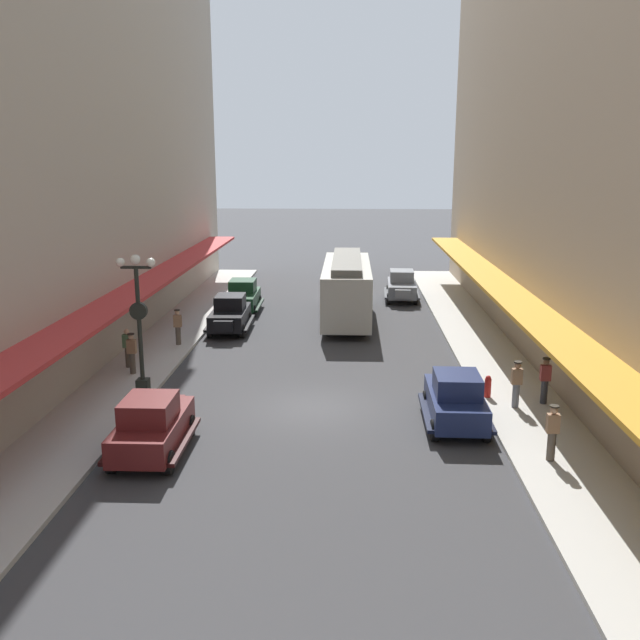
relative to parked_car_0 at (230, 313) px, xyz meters
name	(u,v)px	position (x,y,z in m)	size (l,w,h in m)	color
ground_plane	(313,407)	(4.84, -10.99, -0.94)	(200.00, 200.00, 0.00)	#38383A
sidewalk_left	(105,402)	(-2.66, -10.99, -0.87)	(3.00, 60.00, 0.15)	#B7B5AD
sidewalk_right	(525,409)	(12.34, -10.99, -0.87)	(3.00, 60.00, 0.15)	#B7B5AD
building_row_right	(639,67)	(15.07, -10.99, 10.48)	(4.30, 60.00, 22.85)	gray
parked_car_0	(230,313)	(0.00, 0.00, 0.00)	(2.22, 4.29, 1.84)	black
parked_car_1	(152,424)	(0.26, -15.12, 0.00)	(2.16, 4.27, 1.84)	#591919
parked_car_2	(456,398)	(9.64, -12.42, 0.00)	(2.19, 4.28, 1.84)	#19234C
parked_car_3	(242,296)	(-0.06, 4.58, 0.00)	(2.20, 4.28, 1.84)	#193D23
parked_car_4	(402,285)	(9.37, 8.44, 0.00)	(2.28, 4.31, 1.84)	slate
streetcar	(347,286)	(5.96, 2.65, 0.96)	(2.55, 9.61, 3.46)	#ADA899
lamp_post_with_clock	(139,318)	(-1.56, -9.99, 2.04)	(1.42, 0.44, 5.16)	black
fire_hydrant	(488,386)	(11.19, -10.01, -0.38)	(0.24, 0.24, 0.82)	#B21E19
pedestrian_0	(178,327)	(-1.89, -3.27, 0.07)	(0.36, 0.28, 1.67)	#4C4238
pedestrian_1	(545,380)	(13.06, -10.59, 0.07)	(0.36, 0.28, 1.67)	#2D2D33
pedestrian_2	(132,353)	(-2.65, -7.77, 0.07)	(0.36, 0.28, 1.67)	#4C4238
pedestrian_3	(516,384)	(11.95, -11.04, 0.07)	(0.36, 0.28, 1.67)	slate
pedestrian_4	(552,432)	(11.96, -15.40, 0.07)	(0.36, 0.28, 1.67)	#4C4238
pedestrian_5	(128,348)	(-3.09, -6.92, 0.05)	(0.36, 0.24, 1.64)	#4C4238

